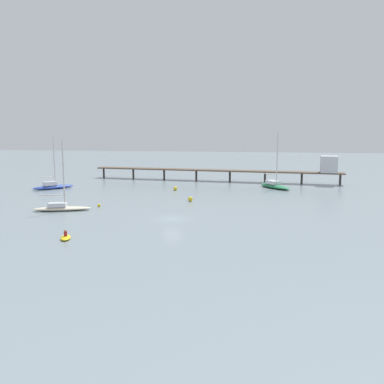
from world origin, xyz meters
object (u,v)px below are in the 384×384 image
(mooring_buoy_inner, at_px, (175,188))
(sailboat_green, at_px, (275,185))
(dinghy_yellow, at_px, (66,237))
(mooring_buoy_near, at_px, (190,199))
(sailboat_blue, at_px, (53,186))
(mooring_buoy_far, at_px, (99,205))
(sailboat_cream, at_px, (61,207))
(pier, at_px, (261,168))

(mooring_buoy_inner, bearing_deg, sailboat_green, 19.39)
(dinghy_yellow, height_order, mooring_buoy_near, dinghy_yellow)
(sailboat_blue, distance_m, mooring_buoy_far, 25.64)
(sailboat_cream, distance_m, mooring_buoy_far, 6.05)
(dinghy_yellow, relative_size, mooring_buoy_inner, 3.25)
(mooring_buoy_near, bearing_deg, mooring_buoy_far, -150.14)
(dinghy_yellow, xyz_separation_m, mooring_buoy_near, (9.37, 27.39, 0.19))
(pier, distance_m, mooring_buoy_far, 45.57)
(sailboat_green, bearing_deg, mooring_buoy_inner, -160.61)
(sailboat_cream, bearing_deg, mooring_buoy_far, 42.40)
(pier, relative_size, sailboat_green, 5.17)
(mooring_buoy_far, relative_size, mooring_buoy_inner, 0.64)
(sailboat_cream, xyz_separation_m, mooring_buoy_near, (18.20, 11.96, -0.22))
(sailboat_blue, bearing_deg, mooring_buoy_inner, 5.50)
(pier, distance_m, dinghy_yellow, 60.90)
(pier, bearing_deg, sailboat_green, -72.87)
(sailboat_cream, xyz_separation_m, mooring_buoy_far, (4.46, 4.07, -0.37))
(pier, relative_size, sailboat_cream, 5.75)
(mooring_buoy_far, relative_size, mooring_buoy_near, 0.63)
(pier, height_order, mooring_buoy_near, pier)
(sailboat_blue, bearing_deg, dinghy_yellow, -58.77)
(sailboat_blue, distance_m, dinghy_yellow, 43.78)
(sailboat_blue, xyz_separation_m, mooring_buoy_inner, (26.51, 2.55, -0.29))
(sailboat_green, relative_size, mooring_buoy_near, 14.74)
(sailboat_green, distance_m, mooring_buoy_near, 24.93)
(sailboat_cream, height_order, mooring_buoy_far, sailboat_cream)
(sailboat_blue, height_order, mooring_buoy_near, sailboat_blue)
(sailboat_blue, relative_size, dinghy_yellow, 4.16)
(sailboat_cream, xyz_separation_m, dinghy_yellow, (8.83, -15.43, -0.41))
(mooring_buoy_far, height_order, mooring_buoy_near, mooring_buoy_near)
(pier, relative_size, mooring_buoy_far, 120.06)
(mooring_buoy_far, bearing_deg, sailboat_cream, -137.60)
(dinghy_yellow, bearing_deg, sailboat_blue, 121.23)
(pier, xyz_separation_m, sailboat_cream, (-30.30, -41.47, -2.90))
(sailboat_cream, xyz_separation_m, sailboat_green, (33.28, 31.82, 0.08))
(mooring_buoy_near, bearing_deg, pier, 67.70)
(sailboat_blue, bearing_deg, mooring_buoy_near, -17.40)
(sailboat_cream, bearing_deg, sailboat_blue, 122.21)
(mooring_buoy_far, bearing_deg, dinghy_yellow, -77.36)
(sailboat_cream, distance_m, mooring_buoy_near, 21.78)
(pier, distance_m, sailboat_blue, 48.34)
(pier, xyz_separation_m, sailboat_green, (2.97, -9.65, -2.83))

